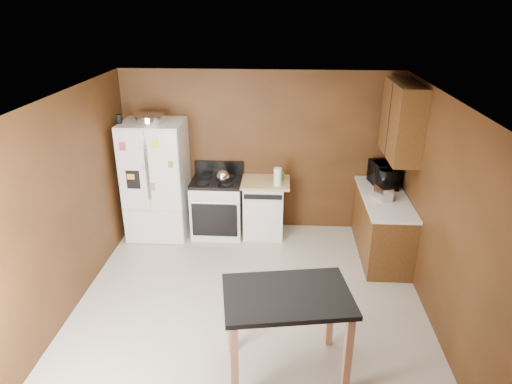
# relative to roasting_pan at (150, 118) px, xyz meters

# --- Properties ---
(floor) EXTENTS (4.50, 4.50, 0.00)m
(floor) POSITION_rel_roasting_pan_xyz_m (1.56, -1.85, -1.85)
(floor) COLOR beige
(floor) RESTS_ON ground
(ceiling) EXTENTS (4.50, 4.50, 0.00)m
(ceiling) POSITION_rel_roasting_pan_xyz_m (1.56, -1.85, 0.65)
(ceiling) COLOR white
(ceiling) RESTS_ON ground
(wall_back) EXTENTS (4.20, 0.00, 4.20)m
(wall_back) POSITION_rel_roasting_pan_xyz_m (1.56, 0.40, -0.60)
(wall_back) COLOR #563016
(wall_back) RESTS_ON ground
(wall_front) EXTENTS (4.20, 0.00, 4.20)m
(wall_front) POSITION_rel_roasting_pan_xyz_m (1.56, -4.10, -0.60)
(wall_front) COLOR #563016
(wall_front) RESTS_ON ground
(wall_left) EXTENTS (0.00, 4.50, 4.50)m
(wall_left) POSITION_rel_roasting_pan_xyz_m (-0.54, -1.85, -0.60)
(wall_left) COLOR #563016
(wall_left) RESTS_ON ground
(wall_right) EXTENTS (0.00, 4.50, 4.50)m
(wall_right) POSITION_rel_roasting_pan_xyz_m (3.66, -1.85, -0.60)
(wall_right) COLOR #563016
(wall_right) RESTS_ON ground
(roasting_pan) EXTENTS (0.43, 0.43, 0.11)m
(roasting_pan) POSITION_rel_roasting_pan_xyz_m (0.00, 0.00, 0.00)
(roasting_pan) COLOR silver
(roasting_pan) RESTS_ON refrigerator
(pen_cup) EXTENTS (0.09, 0.09, 0.13)m
(pen_cup) POSITION_rel_roasting_pan_xyz_m (-0.42, -0.10, 0.01)
(pen_cup) COLOR black
(pen_cup) RESTS_ON refrigerator
(kettle) EXTENTS (0.20, 0.20, 0.20)m
(kettle) POSITION_rel_roasting_pan_xyz_m (1.04, -0.03, -0.85)
(kettle) COLOR silver
(kettle) RESTS_ON gas_range
(paper_towel) EXTENTS (0.15, 0.15, 0.27)m
(paper_towel) POSITION_rel_roasting_pan_xyz_m (1.85, -0.05, -0.83)
(paper_towel) COLOR white
(paper_towel) RESTS_ON dishwasher
(green_canister) EXTENTS (0.11, 0.11, 0.11)m
(green_canister) POSITION_rel_roasting_pan_xyz_m (1.90, 0.16, -0.91)
(green_canister) COLOR green
(green_canister) RESTS_ON dishwasher
(toaster) EXTENTS (0.23, 0.30, 0.19)m
(toaster) POSITION_rel_roasting_pan_xyz_m (3.31, -0.51, -0.86)
(toaster) COLOR silver
(toaster) RESTS_ON right_cabinets
(microwave) EXTENTS (0.47, 0.60, 0.30)m
(microwave) POSITION_rel_roasting_pan_xyz_m (3.40, 0.02, -0.80)
(microwave) COLOR black
(microwave) RESTS_ON right_cabinets
(refrigerator) EXTENTS (0.90, 0.80, 1.80)m
(refrigerator) POSITION_rel_roasting_pan_xyz_m (0.01, 0.01, -0.95)
(refrigerator) COLOR white
(refrigerator) RESTS_ON ground
(gas_range) EXTENTS (0.76, 0.68, 1.10)m
(gas_range) POSITION_rel_roasting_pan_xyz_m (0.92, 0.08, -1.39)
(gas_range) COLOR white
(gas_range) RESTS_ON ground
(dishwasher) EXTENTS (0.78, 0.63, 0.89)m
(dishwasher) POSITION_rel_roasting_pan_xyz_m (1.64, 0.10, -1.40)
(dishwasher) COLOR white
(dishwasher) RESTS_ON ground
(right_cabinets) EXTENTS (0.63, 1.58, 2.45)m
(right_cabinets) POSITION_rel_roasting_pan_xyz_m (3.40, -0.37, -0.95)
(right_cabinets) COLOR brown
(right_cabinets) RESTS_ON ground
(island) EXTENTS (1.30, 0.98, 0.91)m
(island) POSITION_rel_roasting_pan_xyz_m (2.00, -2.78, -1.09)
(island) COLOR black
(island) RESTS_ON ground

